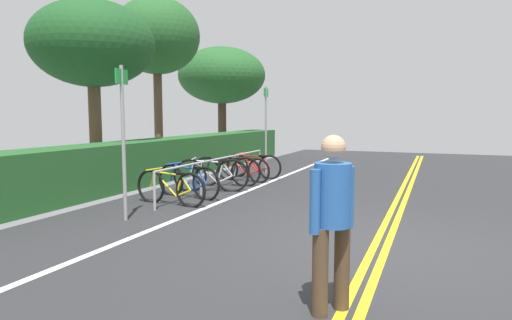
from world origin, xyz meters
TOP-DOWN VIEW (x-y plane):
  - ground_plane at (0.00, 0.00)m, footprint 30.81×10.89m
  - centre_line_yellow_inner at (0.00, -0.08)m, footprint 27.73×0.10m
  - centre_line_yellow_outer at (0.00, 0.08)m, footprint 27.73×0.10m
  - bike_lane_stripe_white at (0.00, 3.33)m, footprint 27.73×0.12m
  - bike_rack at (3.26, 4.07)m, footprint 5.21×0.05m
  - bicycle_0 at (1.24, 4.10)m, footprint 0.46×1.66m
  - bicycle_1 at (2.01, 4.17)m, footprint 0.51×1.68m
  - bicycle_2 at (2.87, 4.07)m, footprint 0.66×1.65m
  - bicycle_3 at (3.70, 4.10)m, footprint 0.59×1.67m
  - bicycle_4 at (4.57, 4.03)m, footprint 0.46×1.61m
  - bicycle_5 at (5.26, 4.03)m, footprint 0.46×1.69m
  - pedestrian at (-2.29, 0.17)m, footprint 0.42×0.32m
  - sign_post_near at (-0.14, 4.08)m, footprint 0.36×0.09m
  - sign_post_far at (6.32, 4.06)m, footprint 0.36×0.06m
  - hedge_backdrop at (4.76, 6.28)m, footprint 14.16×1.06m
  - tree_mid at (2.98, 7.43)m, footprint 3.07×3.07m
  - tree_far_right at (6.53, 7.95)m, footprint 2.80×2.80m
  - tree_extra at (10.56, 7.60)m, footprint 3.54×3.54m

SIDE VIEW (x-z plane):
  - ground_plane at x=0.00m, z-range -0.05..0.00m
  - centre_line_yellow_inner at x=0.00m, z-range 0.00..0.00m
  - centre_line_yellow_outer at x=0.00m, z-range 0.00..0.00m
  - bike_lane_stripe_white at x=0.00m, z-range 0.00..0.00m
  - bicycle_4 at x=4.57m, z-range -0.02..0.66m
  - bicycle_5 at x=5.26m, z-range -0.02..0.68m
  - bicycle_0 at x=1.24m, z-range -0.02..0.69m
  - bicycle_1 at x=2.01m, z-range -0.02..0.71m
  - bicycle_3 at x=3.70m, z-range -0.02..0.74m
  - bicycle_2 at x=2.87m, z-range -0.02..0.76m
  - hedge_backdrop at x=4.76m, z-range 0.00..1.08m
  - bike_rack at x=3.26m, z-range 0.20..0.93m
  - pedestrian at x=-2.29m, z-range 0.11..1.68m
  - sign_post_near at x=-0.14m, z-range 0.24..2.77m
  - sign_post_far at x=6.32m, z-range 0.24..2.80m
  - tree_extra at x=10.56m, z-range 1.07..5.52m
  - tree_mid at x=2.98m, z-range 1.19..5.75m
  - tree_far_right at x=6.53m, z-range 1.49..7.00m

